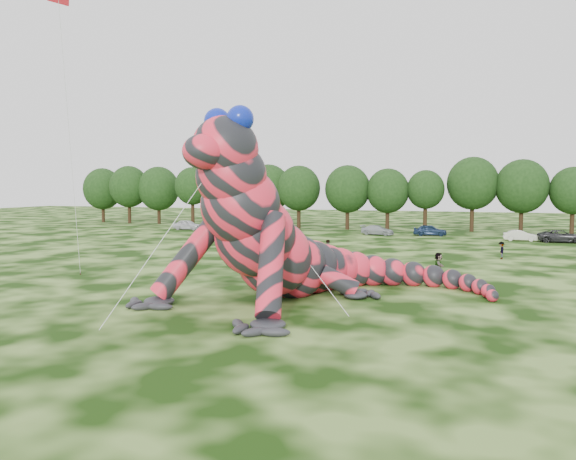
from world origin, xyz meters
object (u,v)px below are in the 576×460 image
Objects in this scene: tree_9 at (425,201)px; spectator_5 at (438,266)px; tree_12 at (573,201)px; car_3 at (377,230)px; tree_0 at (103,195)px; tree_2 at (159,195)px; tree_4 at (231,198)px; car_0 at (187,225)px; car_4 at (430,230)px; tree_3 at (193,196)px; tree_8 at (388,199)px; car_1 at (249,226)px; spectator_0 at (244,250)px; car_5 at (521,236)px; car_2 at (283,229)px; tree_1 at (129,195)px; tree_5 at (268,196)px; tree_10 at (472,194)px; spectator_1 at (327,250)px; spectator_4 at (233,236)px; flying_kite at (60,21)px; tree_6 at (299,197)px; tree_7 at (347,197)px; inflatable_gecko at (291,207)px; tree_11 at (522,196)px; spectator_2 at (501,250)px; car_6 at (562,236)px.

spectator_5 is at bearing -84.04° from tree_9.
tree_12 is 2.07× the size of car_3.
tree_2 is at bearing -2.34° from tree_0.
tree_0 is at bearing 178.80° from tree_4.
car_4 is at bearing -87.78° from car_0.
tree_8 is (31.50, -0.08, -0.25)m from tree_3.
tree_4 reaches higher than spectator_5.
car_1 is (6.90, -9.16, -3.79)m from tree_4.
spectator_0 is at bearing -64.34° from tree_4.
car_0 is 1.13× the size of car_5.
tree_4 is 17.32m from car_2.
tree_1 reaches higher than tree_5.
tree_10 is 5.75× the size of spectator_1.
tree_8 is at bearing -42.53° from car_2.
spectator_5 is (37.57, -32.79, 0.19)m from car_0.
car_5 is 33.63m from spectator_4.
flying_kite is at bearing 132.33° from spectator_4.
tree_2 is 63.04m from tree_12.
spectator_5 reaches higher than spectator_1.
tree_8 is at bearing -3.89° from tree_4.
tree_6 is at bearing -109.78° from spectator_1.
tree_12 is (63.03, -1.02, -0.34)m from tree_2.
tree_5 reaches higher than tree_6.
tree_12 is at bearing 1.78° from tree_7.
tree_9 is at bearing -50.51° from car_2.
car_3 is at bearing 113.91° from inflatable_gecko.
tree_12 is at bearing -0.93° from tree_2.
car_1 is (-12.66, -7.25, -4.00)m from tree_7.
spectator_5 is at bearing -76.83° from tree_8.
tree_2 is 2.24× the size of car_0.
tree_11 reaches higher than spectator_2.
car_6 is (4.31, -0.42, 0.08)m from car_5.
tree_4 is 33.35m from car_4.
tree_7 is 24.49m from spectator_4.
flying_kite is 26.77m from spectator_1.
tree_1 is at bearing 76.26° from car_6.
tree_6 is 36.61m from car_6.
inflatable_gecko is at bearing -162.57° from car_1.
car_0 is at bearing 108.77° from flying_kite.
tree_6 is 2.20× the size of car_0.
spectator_4 is (-0.81, 28.43, -16.12)m from flying_kite.
spectator_0 is (42.79, -37.74, -3.93)m from tree_0.
spectator_2 is (45.76, -28.63, -3.94)m from tree_3.
spectator_1 is at bearing -153.62° from car_1.
car_4 is 22.90m from spectator_2.
spectator_0 is 18.02m from spectator_5.
tree_3 is at bearing -173.80° from tree_5.
tree_3 is at bearing -12.23° from spectator_4.
tree_2 is 61.25m from spectator_2.
tree_6 reaches higher than spectator_0.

